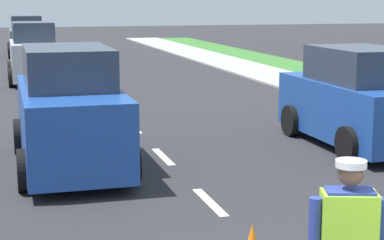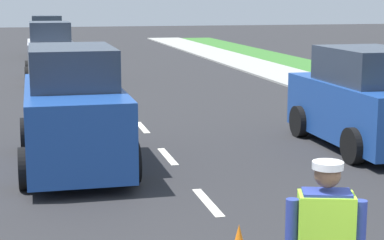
{
  "view_description": "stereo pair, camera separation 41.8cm",
  "coord_description": "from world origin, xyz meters",
  "px_view_note": "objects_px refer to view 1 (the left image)",
  "views": [
    {
      "loc": [
        -2.86,
        -3.41,
        2.99
      ],
      "look_at": [
        -0.04,
        6.55,
        1.1
      ],
      "focal_mm": 62.52,
      "sensor_mm": 36.0,
      "label": 1
    },
    {
      "loc": [
        -2.45,
        -3.51,
        2.99
      ],
      "look_at": [
        -0.04,
        6.55,
        1.1
      ],
      "focal_mm": 62.52,
      "sensor_mm": 36.0,
      "label": 2
    }
  ],
  "objects_px": {
    "car_oncoming_second": "(34,55)",
    "car_oncoming_lead": "(69,112)",
    "car_oncoming_third": "(27,38)",
    "car_parked_curbside": "(358,101)"
  },
  "relations": [
    {
      "from": "car_oncoming_third",
      "to": "car_parked_curbside",
      "type": "height_order",
      "value": "car_oncoming_third"
    },
    {
      "from": "car_oncoming_second",
      "to": "car_oncoming_lead",
      "type": "distance_m",
      "value": 12.77
    },
    {
      "from": "car_oncoming_third",
      "to": "car_oncoming_lead",
      "type": "distance_m",
      "value": 24.02
    },
    {
      "from": "car_oncoming_lead",
      "to": "car_oncoming_second",
      "type": "bearing_deg",
      "value": 90.05
    },
    {
      "from": "car_oncoming_second",
      "to": "car_oncoming_lead",
      "type": "relative_size",
      "value": 0.87
    },
    {
      "from": "car_oncoming_third",
      "to": "car_parked_curbside",
      "type": "distance_m",
      "value": 24.54
    },
    {
      "from": "car_oncoming_second",
      "to": "car_parked_curbside",
      "type": "xyz_separation_m",
      "value": [
        5.84,
        -12.62,
        -0.06
      ]
    },
    {
      "from": "car_oncoming_third",
      "to": "car_parked_curbside",
      "type": "bearing_deg",
      "value": -76.61
    },
    {
      "from": "car_oncoming_second",
      "to": "car_oncoming_lead",
      "type": "height_order",
      "value": "car_oncoming_second"
    },
    {
      "from": "car_oncoming_second",
      "to": "car_oncoming_lead",
      "type": "bearing_deg",
      "value": -89.95
    }
  ]
}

